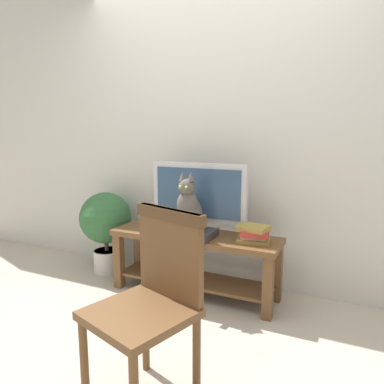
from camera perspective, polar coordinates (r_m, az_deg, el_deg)
ground_plane at (r=2.58m, az=-3.83°, el=-20.94°), size 12.00×12.00×0.00m
back_wall at (r=3.12m, az=4.76°, el=11.25°), size 7.00×0.12×2.80m
tv_stand at (r=2.93m, az=0.42°, el=-9.56°), size 1.36×0.40×0.50m
tv at (r=2.88m, az=1.03°, el=-0.53°), size 0.80×0.20×0.56m
media_box at (r=2.80m, az=-0.42°, el=-6.53°), size 0.38×0.29×0.06m
cat at (r=2.74m, az=-0.54°, el=-2.63°), size 0.19×0.33×0.45m
wooden_chair at (r=1.80m, az=-6.17°, el=-15.45°), size 0.55×0.55×0.94m
book_stack at (r=2.70m, az=9.72°, el=-6.53°), size 0.26×0.22×0.12m
potted_plant at (r=3.45m, az=-13.45°, el=-4.74°), size 0.47×0.47×0.75m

